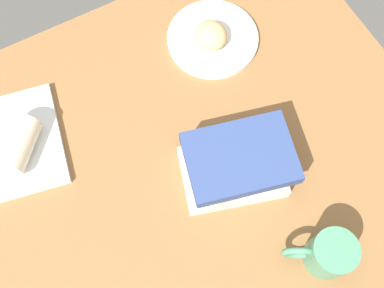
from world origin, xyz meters
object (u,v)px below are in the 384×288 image
at_px(coffee_mug, 328,254).
at_px(square_plate, 5,147).
at_px(round_plate, 213,39).
at_px(book_stack, 237,164).
at_px(scone_pastry, 211,35).
at_px(breakfast_wrap, 17,144).

bearing_deg(coffee_mug, square_plate, 132.13).
distance_m(round_plate, book_stack, 0.33).
xyz_separation_m(round_plate, coffee_mug, (-0.06, -0.54, 0.04)).
xyz_separation_m(scone_pastry, coffee_mug, (-0.05, -0.53, 0.01)).
relative_size(round_plate, scone_pastry, 2.74).
relative_size(round_plate, book_stack, 0.85).
distance_m(breakfast_wrap, book_stack, 0.45).
xyz_separation_m(round_plate, scone_pastry, (-0.01, -0.01, 0.03)).
xyz_separation_m(scone_pastry, square_plate, (-0.51, -0.02, -0.03)).
height_order(round_plate, scone_pastry, scone_pastry).
bearing_deg(coffee_mug, book_stack, 104.49).
xyz_separation_m(round_plate, square_plate, (-0.52, -0.03, 0.00)).
bearing_deg(breakfast_wrap, coffee_mug, -6.04).
relative_size(book_stack, coffee_mug, 2.01).
height_order(round_plate, square_plate, square_plate).
xyz_separation_m(round_plate, book_stack, (-0.12, -0.31, 0.04)).
bearing_deg(book_stack, round_plate, 68.85).
distance_m(square_plate, coffee_mug, 0.69).
bearing_deg(square_plate, breakfast_wrap, -41.61).
height_order(breakfast_wrap, coffee_mug, coffee_mug).
relative_size(square_plate, book_stack, 0.94).
height_order(scone_pastry, breakfast_wrap, breakfast_wrap).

